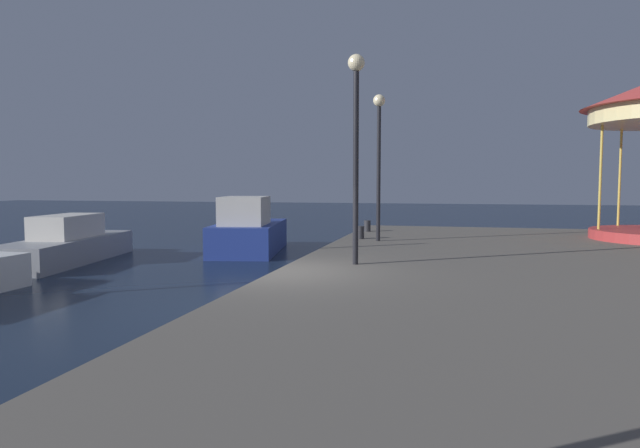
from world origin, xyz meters
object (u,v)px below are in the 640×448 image
(motorboat_blue, at_px, (249,232))
(bollard_north, at_px, (367,226))
(lamp_post_mid_promenade, at_px, (356,122))
(bollard_south, at_px, (360,232))
(motorboat_grey, at_px, (68,245))
(lamp_post_far_end, at_px, (379,142))

(motorboat_blue, distance_m, bollard_north, 4.35)
(motorboat_blue, relative_size, lamp_post_mid_promenade, 1.20)
(lamp_post_mid_promenade, height_order, bollard_north, lamp_post_mid_promenade)
(bollard_south, height_order, bollard_north, same)
(motorboat_blue, xyz_separation_m, lamp_post_mid_promenade, (5.26, -7.39, 3.06))
(motorboat_grey, height_order, bollard_north, motorboat_grey)
(motorboat_grey, xyz_separation_m, lamp_post_far_end, (9.87, 1.30, 3.22))
(motorboat_grey, relative_size, bollard_north, 15.45)
(motorboat_grey, distance_m, lamp_post_mid_promenade, 11.16)
(lamp_post_far_end, xyz_separation_m, bollard_north, (-0.82, 3.22, -2.79))
(motorboat_grey, height_order, lamp_post_mid_promenade, lamp_post_mid_promenade)
(motorboat_grey, height_order, lamp_post_far_end, lamp_post_far_end)
(motorboat_blue, distance_m, lamp_post_far_end, 6.41)
(motorboat_blue, bearing_deg, bollard_north, 10.22)
(motorboat_blue, distance_m, bollard_south, 4.86)
(lamp_post_mid_promenade, bearing_deg, motorboat_blue, 125.45)
(lamp_post_mid_promenade, bearing_deg, bollard_north, 96.87)
(motorboat_grey, relative_size, bollard_south, 15.45)
(bollard_south, xyz_separation_m, bollard_north, (-0.19, 2.67, 0.00))
(motorboat_blue, relative_size, bollard_south, 13.32)
(lamp_post_mid_promenade, relative_size, bollard_south, 11.13)
(lamp_post_mid_promenade, bearing_deg, lamp_post_far_end, 91.87)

